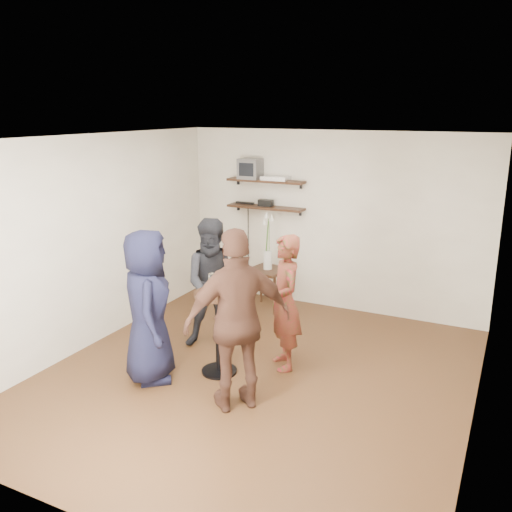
{
  "coord_description": "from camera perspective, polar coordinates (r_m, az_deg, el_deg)",
  "views": [
    {
      "loc": [
        2.41,
        -4.91,
        2.88
      ],
      "look_at": [
        -0.19,
        0.4,
        1.27
      ],
      "focal_mm": 38.0,
      "sensor_mm": 36.0,
      "label": 1
    }
  ],
  "objects": [
    {
      "name": "power_strip",
      "position": [
        8.37,
        -1.17,
        5.61
      ],
      "size": [
        0.3,
        0.05,
        0.03
      ],
      "primitive_type": "cube",
      "color": "black",
      "rests_on": "shelf_lower"
    },
    {
      "name": "room",
      "position": [
        5.69,
        -0.02,
        -0.91
      ],
      "size": [
        4.58,
        5.08,
        2.68
      ],
      "color": "#462A16",
      "rests_on": "ground"
    },
    {
      "name": "crt_monitor",
      "position": [
        8.2,
        -0.56,
        9.18
      ],
      "size": [
        0.32,
        0.3,
        0.3
      ],
      "primitive_type": "cube",
      "color": "#59595B",
      "rests_on": "shelf_upper"
    },
    {
      "name": "person_dark",
      "position": [
        6.68,
        -4.32,
        -2.89
      ],
      "size": [
        0.99,
        0.94,
        1.62
      ],
      "primitive_type": "imported",
      "rotation": [
        0.0,
        0.0,
        0.57
      ],
      "color": "black",
      "rests_on": "room"
    },
    {
      "name": "dvd_deck",
      "position": [
        8.03,
        2.09,
        8.19
      ],
      "size": [
        0.4,
        0.24,
        0.06
      ],
      "primitive_type": "cube",
      "color": "silver",
      "rests_on": "shelf_upper"
    },
    {
      "name": "radio",
      "position": [
        8.16,
        1.02,
        5.61
      ],
      "size": [
        0.22,
        0.1,
        0.1
      ],
      "primitive_type": "cube",
      "color": "black",
      "rests_on": "shelf_lower"
    },
    {
      "name": "side_table",
      "position": [
        7.98,
        1.23,
        -2.06
      ],
      "size": [
        0.59,
        0.59,
        0.61
      ],
      "rotation": [
        0.0,
        0.0,
        -0.18
      ],
      "color": "black",
      "rests_on": "room"
    },
    {
      "name": "wine_glass_fr",
      "position": [
        5.8,
        -3.79,
        -2.72
      ],
      "size": [
        0.07,
        0.07,
        0.21
      ],
      "color": "silver",
      "rests_on": "drinks_table"
    },
    {
      "name": "person_plaid",
      "position": [
        6.11,
        3.05,
        -4.92
      ],
      "size": [
        0.64,
        0.68,
        1.56
      ],
      "primitive_type": "imported",
      "rotation": [
        0.0,
        0.0,
        -0.91
      ],
      "color": "red",
      "rests_on": "room"
    },
    {
      "name": "person_brown",
      "position": [
        5.25,
        -1.89,
        -6.84
      ],
      "size": [
        1.07,
        1.07,
        1.82
      ],
      "primitive_type": "imported",
      "rotation": [
        0.0,
        0.0,
        3.93
      ],
      "color": "#4B2C20",
      "rests_on": "room"
    },
    {
      "name": "shelf_upper",
      "position": [
        8.11,
        1.03,
        7.92
      ],
      "size": [
        1.2,
        0.25,
        0.04
      ],
      "primitive_type": "cube",
      "color": "black",
      "rests_on": "room"
    },
    {
      "name": "person_navy",
      "position": [
        5.92,
        -11.34,
        -5.23
      ],
      "size": [
        0.92,
        0.98,
        1.68
      ],
      "primitive_type": "imported",
      "rotation": [
        0.0,
        0.0,
        2.21
      ],
      "color": "black",
      "rests_on": "room"
    },
    {
      "name": "vase_lilies",
      "position": [
        7.88,
        1.24,
        0.57
      ],
      "size": [
        0.18,
        0.19,
        0.88
      ],
      "rotation": [
        0.0,
        0.0,
        -0.18
      ],
      "color": "silver",
      "rests_on": "side_table"
    },
    {
      "name": "wine_glass_br",
      "position": [
        5.87,
        -3.89,
        -2.47
      ],
      "size": [
        0.07,
        0.07,
        0.22
      ],
      "color": "silver",
      "rests_on": "drinks_table"
    },
    {
      "name": "shelf_lower",
      "position": [
        8.17,
        1.02,
        5.14
      ],
      "size": [
        1.2,
        0.25,
        0.04
      ],
      "primitive_type": "cube",
      "color": "black",
      "rests_on": "room"
    },
    {
      "name": "wine_glass_bl",
      "position": [
        5.95,
        -3.99,
        -2.4
      ],
      "size": [
        0.06,
        0.06,
        0.19
      ],
      "color": "silver",
      "rests_on": "drinks_table"
    },
    {
      "name": "wine_glass_fl",
      "position": [
        5.88,
        -4.69,
        -2.49
      ],
      "size": [
        0.07,
        0.07,
        0.21
      ],
      "color": "silver",
      "rests_on": "drinks_table"
    },
    {
      "name": "drinks_table",
      "position": [
        6.03,
        -3.99,
        -6.91
      ],
      "size": [
        0.52,
        0.52,
        0.95
      ],
      "color": "black",
      "rests_on": "room"
    }
  ]
}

